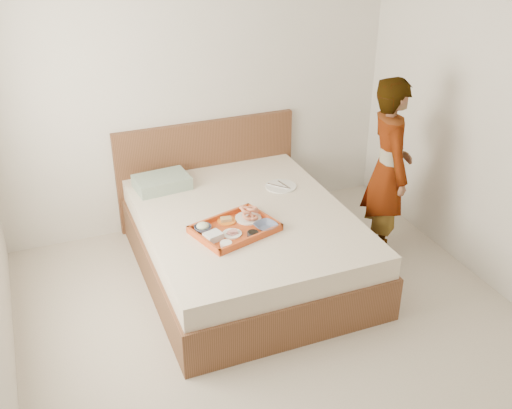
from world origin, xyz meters
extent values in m
cube|color=beige|center=(0.00, 0.00, 0.00)|extent=(3.50, 4.00, 0.01)
cube|color=silver|center=(0.00, 2.00, 1.30)|extent=(3.50, 0.01, 2.60)
cube|color=brown|center=(0.05, 1.00, 0.27)|extent=(1.65, 2.00, 0.53)
cube|color=brown|center=(0.05, 1.97, 0.47)|extent=(1.65, 0.06, 0.95)
cube|color=gray|center=(-0.44, 1.68, 0.58)|extent=(0.47, 0.34, 0.11)
cube|color=#CD4A1A|center=(-0.12, 0.78, 0.56)|extent=(0.67, 0.57, 0.05)
cylinder|color=white|center=(0.03, 0.89, 0.55)|extent=(0.25, 0.25, 0.01)
imported|color=navy|center=(0.09, 0.70, 0.57)|extent=(0.20, 0.20, 0.04)
cylinder|color=black|center=(-0.03, 0.65, 0.56)|extent=(0.10, 0.10, 0.03)
cylinder|color=white|center=(-0.16, 0.72, 0.55)|extent=(0.18, 0.18, 0.01)
cylinder|color=orange|center=(-0.14, 0.91, 0.55)|extent=(0.18, 0.18, 0.01)
imported|color=navy|center=(-0.34, 0.85, 0.57)|extent=(0.16, 0.16, 0.04)
cube|color=silver|center=(-0.31, 0.70, 0.57)|extent=(0.14, 0.13, 0.05)
cylinder|color=white|center=(-0.26, 0.59, 0.56)|extent=(0.10, 0.10, 0.03)
cylinder|color=white|center=(0.49, 1.32, 0.54)|extent=(0.34, 0.34, 0.01)
imported|color=white|center=(1.22, 0.85, 0.76)|extent=(0.50, 0.63, 1.53)
camera|label=1|loc=(-1.39, -2.80, 2.80)|focal=42.15mm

